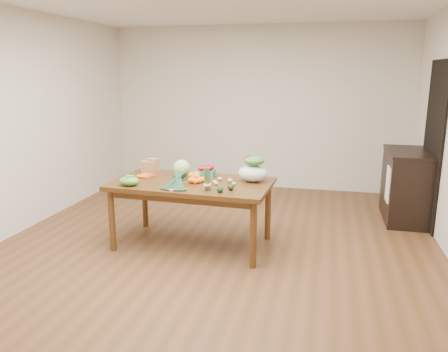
% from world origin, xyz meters
% --- Properties ---
extents(floor, '(6.00, 6.00, 0.00)m').
position_xyz_m(floor, '(0.00, 0.00, 0.00)').
color(floor, brown).
rests_on(floor, ground).
extents(room_walls, '(5.02, 6.02, 2.70)m').
position_xyz_m(room_walls, '(0.00, 0.00, 1.35)').
color(room_walls, beige).
rests_on(room_walls, floor).
extents(dining_table, '(1.80, 1.05, 0.75)m').
position_xyz_m(dining_table, '(-0.27, 0.18, 0.38)').
color(dining_table, '#442A0F').
rests_on(dining_table, floor).
extents(doorway_dark, '(0.02, 1.00, 2.10)m').
position_xyz_m(doorway_dark, '(2.48, 1.60, 1.05)').
color(doorway_dark, black).
rests_on(doorway_dark, floor).
extents(cabinet, '(0.52, 1.02, 0.94)m').
position_xyz_m(cabinet, '(2.22, 1.71, 0.47)').
color(cabinet, black).
rests_on(cabinet, floor).
extents(dish_towel, '(0.02, 0.28, 0.45)m').
position_xyz_m(dish_towel, '(1.96, 1.40, 0.55)').
color(dish_towel, white).
rests_on(dish_towel, cabinet).
extents(paper_bag, '(0.25, 0.21, 0.17)m').
position_xyz_m(paper_bag, '(-0.92, 0.51, 0.84)').
color(paper_bag, '#A5764A').
rests_on(paper_bag, dining_table).
extents(cabbage, '(0.20, 0.20, 0.20)m').
position_xyz_m(cabbage, '(-0.47, 0.41, 0.85)').
color(cabbage, '#B9DC7F').
rests_on(cabbage, dining_table).
extents(strawberry_basket_a, '(0.11, 0.11, 0.10)m').
position_xyz_m(strawberry_basket_a, '(-0.24, 0.47, 0.80)').
color(strawberry_basket_a, '#B50C21').
rests_on(strawberry_basket_a, dining_table).
extents(strawberry_basket_b, '(0.13, 0.13, 0.11)m').
position_xyz_m(strawberry_basket_b, '(-0.15, 0.47, 0.81)').
color(strawberry_basket_b, '#AF0B19').
rests_on(strawberry_basket_b, dining_table).
extents(orange_a, '(0.09, 0.09, 0.09)m').
position_xyz_m(orange_a, '(-0.31, 0.28, 0.79)').
color(orange_a, orange).
rests_on(orange_a, dining_table).
extents(orange_b, '(0.09, 0.09, 0.09)m').
position_xyz_m(orange_b, '(-0.27, 0.32, 0.79)').
color(orange_b, orange).
rests_on(orange_b, dining_table).
extents(orange_c, '(0.07, 0.07, 0.07)m').
position_xyz_m(orange_c, '(-0.22, 0.22, 0.79)').
color(orange_c, orange).
rests_on(orange_c, dining_table).
extents(mandarin_cluster, '(0.19, 0.19, 0.10)m').
position_xyz_m(mandarin_cluster, '(-0.22, 0.17, 0.80)').
color(mandarin_cluster, orange).
rests_on(mandarin_cluster, dining_table).
extents(carrots, '(0.23, 0.23, 0.03)m').
position_xyz_m(carrots, '(-0.85, 0.29, 0.76)').
color(carrots, '#F25214').
rests_on(carrots, dining_table).
extents(snap_pea_bag, '(0.22, 0.17, 0.10)m').
position_xyz_m(snap_pea_bag, '(-0.88, -0.13, 0.80)').
color(snap_pea_bag, '#559833').
rests_on(snap_pea_bag, dining_table).
extents(kale_bunch, '(0.34, 0.41, 0.16)m').
position_xyz_m(kale_bunch, '(-0.35, -0.15, 0.83)').
color(kale_bunch, black).
rests_on(kale_bunch, dining_table).
extents(asparagus_bundle, '(0.09, 0.12, 0.26)m').
position_xyz_m(asparagus_bundle, '(-0.01, -0.13, 0.88)').
color(asparagus_bundle, '#4F6E32').
rests_on(asparagus_bundle, dining_table).
extents(potato_a, '(0.05, 0.04, 0.04)m').
position_xyz_m(potato_a, '(-0.01, 0.17, 0.77)').
color(potato_a, tan).
rests_on(potato_a, dining_table).
extents(potato_b, '(0.05, 0.04, 0.04)m').
position_xyz_m(potato_b, '(0.03, 0.10, 0.77)').
color(potato_b, '#D7B07C').
rests_on(potato_b, dining_table).
extents(potato_c, '(0.06, 0.05, 0.05)m').
position_xyz_m(potato_c, '(0.15, 0.24, 0.77)').
color(potato_c, tan).
rests_on(potato_c, dining_table).
extents(potato_d, '(0.05, 0.04, 0.04)m').
position_xyz_m(potato_d, '(0.02, 0.31, 0.77)').
color(potato_d, '#CFC177').
rests_on(potato_d, dining_table).
extents(potato_e, '(0.05, 0.04, 0.04)m').
position_xyz_m(potato_e, '(0.22, 0.13, 0.77)').
color(potato_e, tan).
rests_on(potato_e, dining_table).
extents(avocado_a, '(0.09, 0.11, 0.07)m').
position_xyz_m(avocado_a, '(0.14, -0.17, 0.78)').
color(avocado_a, black).
rests_on(avocado_a, dining_table).
extents(avocado_b, '(0.09, 0.12, 0.07)m').
position_xyz_m(avocado_b, '(0.22, -0.05, 0.78)').
color(avocado_b, black).
rests_on(avocado_b, dining_table).
extents(salad_bag, '(0.35, 0.27, 0.26)m').
position_xyz_m(salad_bag, '(0.39, 0.36, 0.88)').
color(salad_bag, silver).
rests_on(salad_bag, dining_table).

